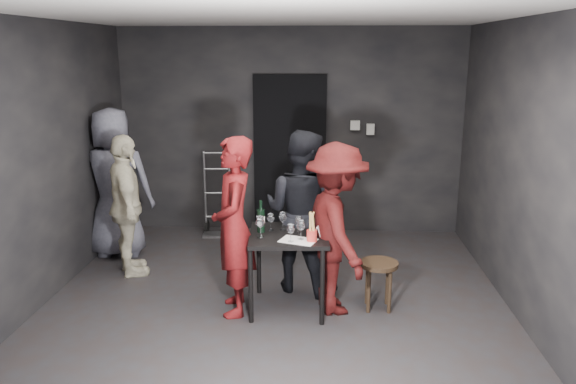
# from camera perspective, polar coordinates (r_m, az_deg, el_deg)

# --- Properties ---
(floor) EXTENTS (4.50, 5.00, 0.02)m
(floor) POSITION_cam_1_polar(r_m,az_deg,el_deg) (5.45, -1.41, -11.94)
(floor) COLOR black
(floor) RESTS_ON ground
(ceiling) EXTENTS (4.50, 5.00, 0.02)m
(ceiling) POSITION_cam_1_polar(r_m,az_deg,el_deg) (4.90, -1.61, 17.68)
(ceiling) COLOR silver
(ceiling) RESTS_ON ground
(wall_back) EXTENTS (4.50, 0.04, 2.70)m
(wall_back) POSITION_cam_1_polar(r_m,az_deg,el_deg) (7.46, 0.22, 6.14)
(wall_back) COLOR black
(wall_back) RESTS_ON ground
(wall_front) EXTENTS (4.50, 0.04, 2.70)m
(wall_front) POSITION_cam_1_polar(r_m,az_deg,el_deg) (2.64, -6.42, -9.56)
(wall_front) COLOR black
(wall_front) RESTS_ON ground
(wall_left) EXTENTS (0.04, 5.00, 2.70)m
(wall_left) POSITION_cam_1_polar(r_m,az_deg,el_deg) (5.67, -24.82, 2.18)
(wall_left) COLOR black
(wall_left) RESTS_ON ground
(wall_right) EXTENTS (0.04, 5.00, 2.70)m
(wall_right) POSITION_cam_1_polar(r_m,az_deg,el_deg) (5.30, 23.50, 1.56)
(wall_right) COLOR black
(wall_right) RESTS_ON ground
(doorway) EXTENTS (0.95, 0.10, 2.10)m
(doorway) POSITION_cam_1_polar(r_m,az_deg,el_deg) (7.45, 0.19, 3.79)
(doorway) COLOR black
(doorway) RESTS_ON ground
(wallbox_upper) EXTENTS (0.12, 0.06, 0.12)m
(wallbox_upper) POSITION_cam_1_polar(r_m,az_deg,el_deg) (7.40, 6.83, 6.75)
(wallbox_upper) COLOR #B7B7B2
(wallbox_upper) RESTS_ON wall_back
(wallbox_lower) EXTENTS (0.10, 0.06, 0.14)m
(wallbox_lower) POSITION_cam_1_polar(r_m,az_deg,el_deg) (7.42, 8.37, 6.33)
(wallbox_lower) COLOR #B7B7B2
(wallbox_lower) RESTS_ON wall_back
(hand_truck) EXTENTS (0.38, 0.32, 1.12)m
(hand_truck) POSITION_cam_1_polar(r_m,az_deg,el_deg) (7.57, -7.13, -2.73)
(hand_truck) COLOR #B2B2B7
(hand_truck) RESTS_ON floor
(tasting_table) EXTENTS (0.72, 0.72, 0.75)m
(tasting_table) POSITION_cam_1_polar(r_m,az_deg,el_deg) (5.26, 0.06, -5.24)
(tasting_table) COLOR black
(tasting_table) RESTS_ON floor
(stool) EXTENTS (0.36, 0.36, 0.47)m
(stool) POSITION_cam_1_polar(r_m,az_deg,el_deg) (5.41, 9.22, -7.94)
(stool) COLOR black
(stool) RESTS_ON floor
(server_red) EXTENTS (0.56, 0.75, 1.85)m
(server_red) POSITION_cam_1_polar(r_m,az_deg,el_deg) (5.14, -5.56, -2.56)
(server_red) COLOR maroon
(server_red) RESTS_ON floor
(woman_black) EXTENTS (1.00, 0.79, 1.82)m
(woman_black) POSITION_cam_1_polar(r_m,az_deg,el_deg) (5.62, 1.36, -1.18)
(woman_black) COLOR black
(woman_black) RESTS_ON floor
(man_maroon) EXTENTS (0.84, 1.21, 1.72)m
(man_maroon) POSITION_cam_1_polar(r_m,az_deg,el_deg) (5.18, 4.96, -3.19)
(man_maroon) COLOR #390B0B
(man_maroon) RESTS_ON floor
(bystander_cream) EXTENTS (0.82, 1.04, 1.60)m
(bystander_cream) POSITION_cam_1_polar(r_m,az_deg,el_deg) (6.26, -16.08, -1.17)
(bystander_cream) COLOR beige
(bystander_cream) RESTS_ON floor
(bystander_grey) EXTENTS (1.07, 0.65, 2.09)m
(bystander_grey) POSITION_cam_1_polar(r_m,az_deg,el_deg) (6.86, -17.29, 2.18)
(bystander_grey) COLOR #575767
(bystander_grey) RESTS_ON floor
(tasting_mat) EXTENTS (0.37, 0.30, 0.00)m
(tasting_mat) POSITION_cam_1_polar(r_m,az_deg,el_deg) (5.03, 1.04, -4.95)
(tasting_mat) COLOR white
(tasting_mat) RESTS_ON tasting_table
(wine_glass_a) EXTENTS (0.09, 0.09, 0.22)m
(wine_glass_a) POSITION_cam_1_polar(r_m,az_deg,el_deg) (5.09, -2.85, -3.45)
(wine_glass_a) COLOR white
(wine_glass_a) RESTS_ON tasting_table
(wine_glass_b) EXTENTS (0.07, 0.07, 0.18)m
(wine_glass_b) POSITION_cam_1_polar(r_m,az_deg,el_deg) (5.28, -1.77, -3.00)
(wine_glass_b) COLOR white
(wine_glass_b) RESTS_ON tasting_table
(wine_glass_c) EXTENTS (0.10, 0.10, 0.20)m
(wine_glass_c) POSITION_cam_1_polar(r_m,az_deg,el_deg) (5.29, -0.54, -2.88)
(wine_glass_c) COLOR white
(wine_glass_c) RESTS_ON tasting_table
(wine_glass_d) EXTENTS (0.08, 0.08, 0.18)m
(wine_glass_d) POSITION_cam_1_polar(r_m,az_deg,el_deg) (4.97, 0.28, -4.10)
(wine_glass_d) COLOR white
(wine_glass_d) RESTS_ON tasting_table
(wine_glass_e) EXTENTS (0.08, 0.08, 0.20)m
(wine_glass_e) POSITION_cam_1_polar(r_m,az_deg,el_deg) (5.03, 1.31, -3.77)
(wine_glass_e) COLOR white
(wine_glass_e) RESTS_ON tasting_table
(wine_glass_f) EXTENTS (0.07, 0.07, 0.18)m
(wine_glass_f) POSITION_cam_1_polar(r_m,az_deg,el_deg) (5.21, 1.06, -3.27)
(wine_glass_f) COLOR white
(wine_glass_f) RESTS_ON tasting_table
(wine_bottle) EXTENTS (0.07, 0.07, 0.31)m
(wine_bottle) POSITION_cam_1_polar(r_m,az_deg,el_deg) (5.24, -2.77, -2.84)
(wine_bottle) COLOR black
(wine_bottle) RESTS_ON tasting_table
(breadstick_cup) EXTENTS (0.09, 0.09, 0.29)m
(breadstick_cup) POSITION_cam_1_polar(r_m,az_deg,el_deg) (4.98, 2.45, -3.60)
(breadstick_cup) COLOR red
(breadstick_cup) RESTS_ON tasting_table
(reserved_card) EXTENTS (0.12, 0.16, 0.11)m
(reserved_card) POSITION_cam_1_polar(r_m,az_deg,el_deg) (5.15, 3.00, -3.90)
(reserved_card) COLOR white
(reserved_card) RESTS_ON tasting_table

